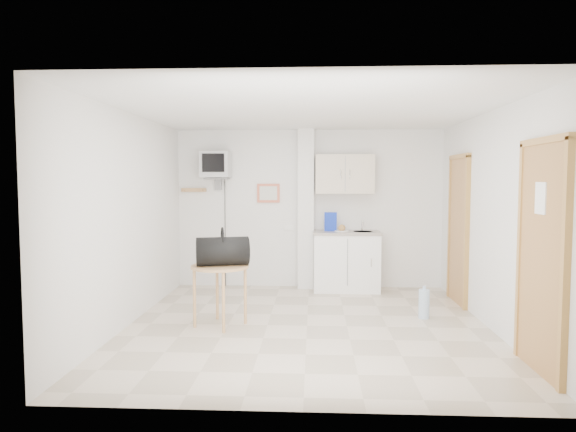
{
  "coord_description": "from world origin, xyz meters",
  "views": [
    {
      "loc": [
        0.07,
        -5.92,
        1.71
      ],
      "look_at": [
        -0.25,
        0.6,
        1.25
      ],
      "focal_mm": 32.0,
      "sensor_mm": 36.0,
      "label": 1
    }
  ],
  "objects_px": {
    "round_table": "(220,273)",
    "duffel_bag": "(223,251)",
    "water_bottle": "(424,304)",
    "crt_television": "(216,165)"
  },
  "relations": [
    {
      "from": "round_table",
      "to": "duffel_bag",
      "type": "distance_m",
      "value": 0.26
    },
    {
      "from": "crt_television",
      "to": "round_table",
      "type": "distance_m",
      "value": 2.48
    },
    {
      "from": "water_bottle",
      "to": "round_table",
      "type": "bearing_deg",
      "value": -169.69
    },
    {
      "from": "crt_television",
      "to": "round_table",
      "type": "relative_size",
      "value": 3.0
    },
    {
      "from": "round_table",
      "to": "duffel_bag",
      "type": "height_order",
      "value": "duffel_bag"
    },
    {
      "from": "crt_television",
      "to": "duffel_bag",
      "type": "relative_size",
      "value": 3.22
    },
    {
      "from": "water_bottle",
      "to": "crt_television",
      "type": "bearing_deg",
      "value": 150.78
    },
    {
      "from": "round_table",
      "to": "water_bottle",
      "type": "relative_size",
      "value": 1.78
    },
    {
      "from": "duffel_bag",
      "to": "water_bottle",
      "type": "xyz_separation_m",
      "value": [
        2.43,
        0.45,
        -0.7
      ]
    },
    {
      "from": "crt_television",
      "to": "water_bottle",
      "type": "xyz_separation_m",
      "value": [
        2.89,
        -1.62,
        -1.75
      ]
    }
  ]
}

